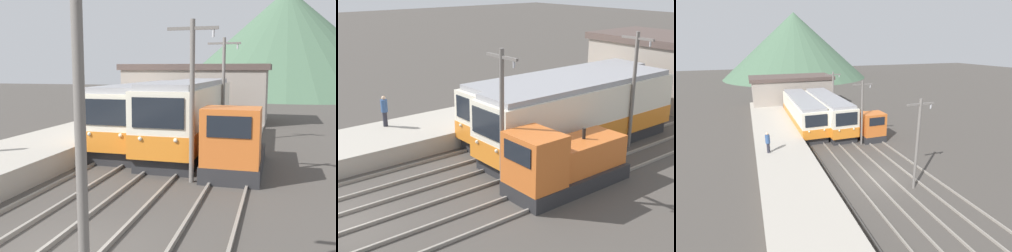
# 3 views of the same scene
# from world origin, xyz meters

# --- Properties ---
(ground_plane) EXTENTS (200.00, 200.00, 0.00)m
(ground_plane) POSITION_xyz_m (0.00, 0.00, 0.00)
(ground_plane) COLOR #47423D
(platform_left) EXTENTS (4.50, 54.00, 0.96)m
(platform_left) POSITION_xyz_m (-6.25, 0.00, 0.48)
(platform_left) COLOR #ADA599
(platform_left) RESTS_ON ground
(track_left) EXTENTS (1.54, 60.00, 0.14)m
(track_left) POSITION_xyz_m (-2.60, 0.00, 0.07)
(track_left) COLOR gray
(track_left) RESTS_ON ground
(track_center) EXTENTS (1.54, 60.00, 0.14)m
(track_center) POSITION_xyz_m (0.20, 0.00, 0.07)
(track_center) COLOR gray
(track_center) RESTS_ON ground
(track_right) EXTENTS (1.54, 60.00, 0.14)m
(track_right) POSITION_xyz_m (3.20, 0.00, 0.07)
(track_right) COLOR gray
(track_right) RESTS_ON ground
(commuter_train_left) EXTENTS (2.84, 13.53, 3.67)m
(commuter_train_left) POSITION_xyz_m (-2.60, 14.70, 1.71)
(commuter_train_left) COLOR #28282B
(commuter_train_left) RESTS_ON ground
(commuter_train_center) EXTENTS (2.84, 12.85, 3.87)m
(commuter_train_center) POSITION_xyz_m (0.20, 13.46, 1.79)
(commuter_train_center) COLOR #28282B
(commuter_train_center) RESTS_ON ground
(shunting_locomotive) EXTENTS (2.40, 6.03, 3.00)m
(shunting_locomotive) POSITION_xyz_m (3.20, 9.11, 1.21)
(shunting_locomotive) COLOR #28282B
(shunting_locomotive) RESTS_ON ground
(catenary_mast_near) EXTENTS (2.00, 0.20, 6.41)m
(catenary_mast_near) POSITION_xyz_m (1.71, -2.23, 3.52)
(catenary_mast_near) COLOR slate
(catenary_mast_near) RESTS_ON ground
(catenary_mast_mid) EXTENTS (2.00, 0.20, 6.41)m
(catenary_mast_mid) POSITION_xyz_m (1.71, 6.83, 3.52)
(catenary_mast_mid) COLOR slate
(catenary_mast_mid) RESTS_ON ground
(catenary_mast_far) EXTENTS (2.00, 0.20, 6.41)m
(catenary_mast_far) POSITION_xyz_m (1.71, 15.88, 3.52)
(catenary_mast_far) COLOR slate
(catenary_mast_far) RESTS_ON ground
(person_on_platform) EXTENTS (0.38, 0.38, 1.79)m
(person_on_platform) POSITION_xyz_m (-7.45, 5.50, 1.94)
(person_on_platform) COLOR #282833
(person_on_platform) RESTS_ON platform_left
(station_building) EXTENTS (12.60, 6.30, 4.94)m
(station_building) POSITION_xyz_m (-1.99, 26.00, 2.49)
(station_building) COLOR gray
(station_building) RESTS_ON ground
(mountain_backdrop) EXTENTS (42.11, 42.11, 18.54)m
(mountain_backdrop) POSITION_xyz_m (5.97, 65.96, 9.27)
(mountain_backdrop) COLOR #47664C
(mountain_backdrop) RESTS_ON ground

